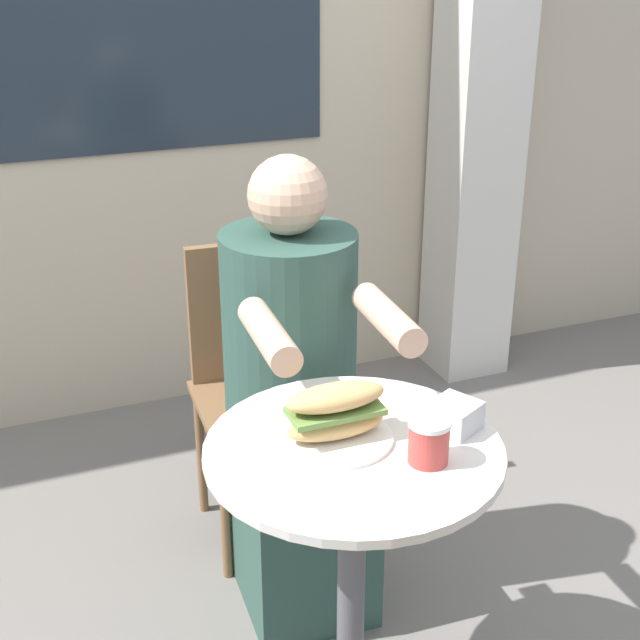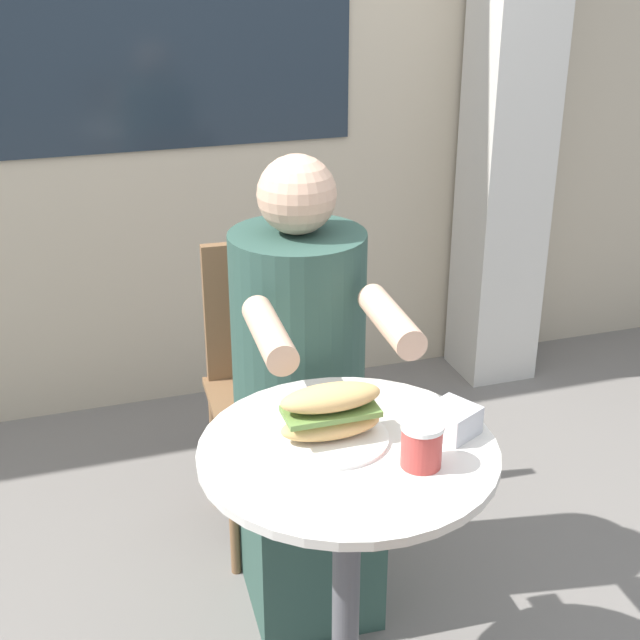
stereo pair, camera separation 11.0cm
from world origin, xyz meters
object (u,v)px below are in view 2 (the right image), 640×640
object	(u,v)px
diner_chair	(270,363)
sandwich_on_plate	(331,416)
cafe_table	(347,533)
seated_diner	(302,419)
drink_cup	(422,444)

from	to	relation	value
diner_chair	sandwich_on_plate	world-z (taller)	diner_chair
cafe_table	diner_chair	size ratio (longest dim) A/B	0.85
diner_chair	seated_diner	xyz separation A→B (m)	(-0.01, -0.35, 0.00)
diner_chair	drink_cup	world-z (taller)	diner_chair
cafe_table	drink_cup	world-z (taller)	drink_cup
sandwich_on_plate	drink_cup	bearing A→B (deg)	-46.40
diner_chair	drink_cup	distance (m)	0.97
diner_chair	drink_cup	bearing A→B (deg)	96.34
seated_diner	sandwich_on_plate	size ratio (longest dim) A/B	5.11
cafe_table	drink_cup	distance (m)	0.30
cafe_table	seated_diner	xyz separation A→B (m)	(0.05, 0.49, -0.00)
diner_chair	sandwich_on_plate	bearing A→B (deg)	87.20
diner_chair	sandwich_on_plate	xyz separation A→B (m)	(-0.08, -0.79, 0.27)
cafe_table	diner_chair	bearing A→B (deg)	86.11
seated_diner	sandwich_on_plate	world-z (taller)	seated_diner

